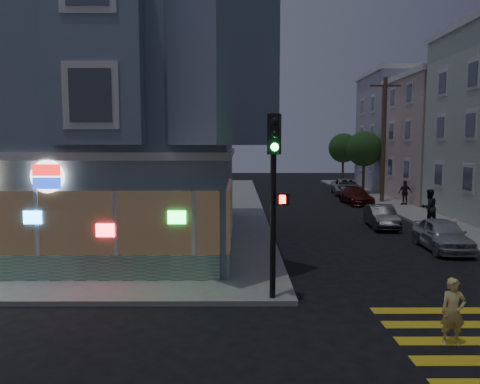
{
  "coord_description": "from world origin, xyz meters",
  "views": [
    {
      "loc": [
        1.38,
        -10.25,
        4.39
      ],
      "look_at": [
        1.44,
        7.41,
        2.56
      ],
      "focal_mm": 35.0,
      "sensor_mm": 36.0,
      "label": 1
    }
  ],
  "objects_px": {
    "utility_pole": "(384,138)",
    "parked_car_a": "(442,234)",
    "pedestrian_a": "(429,207)",
    "fire_hydrant": "(454,226)",
    "pedestrian_b": "(405,193)",
    "parked_car_b": "(381,217)",
    "traffic_signal": "(274,175)",
    "street_tree_near": "(364,149)",
    "street_tree_far": "(343,148)",
    "running_child": "(453,312)",
    "parked_car_c": "(356,196)",
    "parked_car_d": "(346,187)"
  },
  "relations": [
    {
      "from": "traffic_signal",
      "to": "pedestrian_b",
      "type": "bearing_deg",
      "value": 77.59
    },
    {
      "from": "fire_hydrant",
      "to": "parked_car_a",
      "type": "bearing_deg",
      "value": -123.3
    },
    {
      "from": "parked_car_a",
      "to": "parked_car_b",
      "type": "relative_size",
      "value": 1.08
    },
    {
      "from": "parked_car_c",
      "to": "parked_car_d",
      "type": "xyz_separation_m",
      "value": [
        0.74,
        6.34,
        0.08
      ]
    },
    {
      "from": "pedestrian_b",
      "to": "traffic_signal",
      "type": "height_order",
      "value": "traffic_signal"
    },
    {
      "from": "pedestrian_a",
      "to": "parked_car_b",
      "type": "height_order",
      "value": "pedestrian_a"
    },
    {
      "from": "running_child",
      "to": "parked_car_b",
      "type": "relative_size",
      "value": 0.42
    },
    {
      "from": "street_tree_near",
      "to": "street_tree_far",
      "type": "bearing_deg",
      "value": 90.0
    },
    {
      "from": "pedestrian_a",
      "to": "pedestrian_b",
      "type": "height_order",
      "value": "pedestrian_a"
    },
    {
      "from": "running_child",
      "to": "traffic_signal",
      "type": "height_order",
      "value": "traffic_signal"
    },
    {
      "from": "utility_pole",
      "to": "parked_car_c",
      "type": "relative_size",
      "value": 2.17
    },
    {
      "from": "street_tree_near",
      "to": "fire_hydrant",
      "type": "relative_size",
      "value": 7.04
    },
    {
      "from": "pedestrian_b",
      "to": "parked_car_c",
      "type": "height_order",
      "value": "pedestrian_b"
    },
    {
      "from": "parked_car_d",
      "to": "parked_car_c",
      "type": "bearing_deg",
      "value": -91.54
    },
    {
      "from": "street_tree_far",
      "to": "parked_car_d",
      "type": "distance_m",
      "value": 8.88
    },
    {
      "from": "pedestrian_a",
      "to": "fire_hydrant",
      "type": "bearing_deg",
      "value": 76.91
    },
    {
      "from": "fire_hydrant",
      "to": "street_tree_near",
      "type": "bearing_deg",
      "value": 87.76
    },
    {
      "from": "pedestrian_a",
      "to": "fire_hydrant",
      "type": "xyz_separation_m",
      "value": [
        0.17,
        -2.54,
        -0.55
      ]
    },
    {
      "from": "traffic_signal",
      "to": "parked_car_d",
      "type": "bearing_deg",
      "value": 88.99
    },
    {
      "from": "running_child",
      "to": "pedestrian_a",
      "type": "relative_size",
      "value": 0.79
    },
    {
      "from": "street_tree_near",
      "to": "parked_car_d",
      "type": "height_order",
      "value": "street_tree_near"
    },
    {
      "from": "parked_car_d",
      "to": "running_child",
      "type": "bearing_deg",
      "value": -93.59
    },
    {
      "from": "running_child",
      "to": "parked_car_a",
      "type": "bearing_deg",
      "value": 68.92
    },
    {
      "from": "parked_car_a",
      "to": "pedestrian_b",
      "type": "bearing_deg",
      "value": 79.12
    },
    {
      "from": "pedestrian_a",
      "to": "street_tree_far",
      "type": "bearing_deg",
      "value": -108.94
    },
    {
      "from": "street_tree_far",
      "to": "running_child",
      "type": "distance_m",
      "value": 39.03
    },
    {
      "from": "parked_car_d",
      "to": "traffic_signal",
      "type": "relative_size",
      "value": 0.98
    },
    {
      "from": "traffic_signal",
      "to": "parked_car_c",
      "type": "bearing_deg",
      "value": 86.16
    },
    {
      "from": "pedestrian_b",
      "to": "parked_car_b",
      "type": "xyz_separation_m",
      "value": [
        -4.13,
        -8.14,
        -0.41
      ]
    },
    {
      "from": "traffic_signal",
      "to": "street_tree_far",
      "type": "bearing_deg",
      "value": 90.4
    },
    {
      "from": "parked_car_b",
      "to": "fire_hydrant",
      "type": "xyz_separation_m",
      "value": [
        2.6,
        -2.68,
        -0.04
      ]
    },
    {
      "from": "running_child",
      "to": "pedestrian_b",
      "type": "distance_m",
      "value": 23.52
    },
    {
      "from": "pedestrian_a",
      "to": "fire_hydrant",
      "type": "relative_size",
      "value": 2.51
    },
    {
      "from": "traffic_signal",
      "to": "running_child",
      "type": "bearing_deg",
      "value": -19.01
    },
    {
      "from": "parked_car_b",
      "to": "street_tree_near",
      "type": "bearing_deg",
      "value": 82.16
    },
    {
      "from": "utility_pole",
      "to": "pedestrian_b",
      "type": "height_order",
      "value": "utility_pole"
    },
    {
      "from": "pedestrian_a",
      "to": "parked_car_c",
      "type": "height_order",
      "value": "pedestrian_a"
    },
    {
      "from": "running_child",
      "to": "street_tree_far",
      "type": "bearing_deg",
      "value": 82.15
    },
    {
      "from": "utility_pole",
      "to": "pedestrian_a",
      "type": "xyz_separation_m",
      "value": [
        -0.7,
        -10.22,
        -3.7
      ]
    },
    {
      "from": "street_tree_near",
      "to": "street_tree_far",
      "type": "xyz_separation_m",
      "value": [
        0.0,
        8.0,
        0.0
      ]
    },
    {
      "from": "running_child",
      "to": "parked_car_a",
      "type": "relative_size",
      "value": 0.39
    },
    {
      "from": "street_tree_far",
      "to": "fire_hydrant",
      "type": "height_order",
      "value": "street_tree_far"
    },
    {
      "from": "street_tree_far",
      "to": "pedestrian_b",
      "type": "bearing_deg",
      "value": -87.13
    },
    {
      "from": "street_tree_near",
      "to": "street_tree_far",
      "type": "relative_size",
      "value": 1.0
    },
    {
      "from": "parked_car_b",
      "to": "parked_car_d",
      "type": "bearing_deg",
      "value": 87.32
    },
    {
      "from": "street_tree_near",
      "to": "pedestrian_a",
      "type": "relative_size",
      "value": 2.8
    },
    {
      "from": "pedestrian_b",
      "to": "traffic_signal",
      "type": "distance_m",
      "value": 22.71
    },
    {
      "from": "pedestrian_a",
      "to": "parked_car_a",
      "type": "relative_size",
      "value": 0.49
    },
    {
      "from": "street_tree_far",
      "to": "running_child",
      "type": "xyz_separation_m",
      "value": [
        -6.14,
        -38.41,
        -3.19
      ]
    },
    {
      "from": "utility_pole",
      "to": "parked_car_a",
      "type": "height_order",
      "value": "utility_pole"
    }
  ]
}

